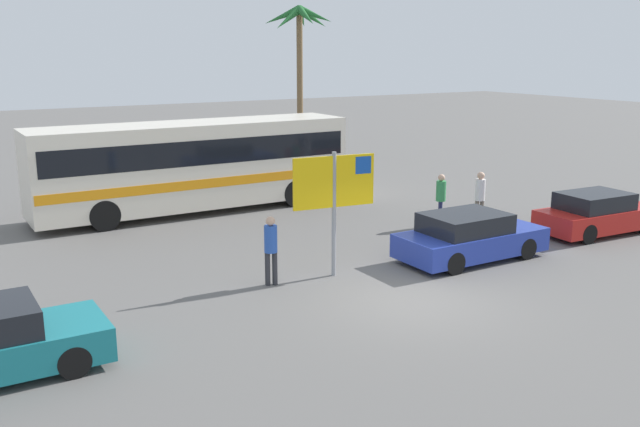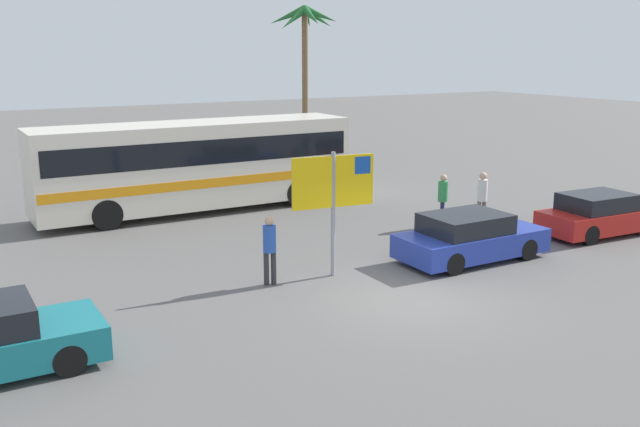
# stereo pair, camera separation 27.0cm
# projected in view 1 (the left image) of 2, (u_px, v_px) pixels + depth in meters

# --- Properties ---
(ground) EXTENTS (120.00, 120.00, 0.00)m
(ground) POSITION_uv_depth(u_px,v_px,m) (413.00, 300.00, 16.18)
(ground) COLOR #605E5B
(bus_front_coach) EXTENTS (11.20, 2.49, 3.17)m
(bus_front_coach) POSITION_uv_depth(u_px,v_px,m) (193.00, 162.00, 24.60)
(bus_front_coach) COLOR silver
(bus_front_coach) RESTS_ON ground
(ferry_sign) EXTENTS (2.19, 0.33, 3.20)m
(ferry_sign) POSITION_uv_depth(u_px,v_px,m) (336.00, 186.00, 17.43)
(ferry_sign) COLOR gray
(ferry_sign) RESTS_ON ground
(car_blue) EXTENTS (4.23, 1.80, 1.32)m
(car_blue) POSITION_uv_depth(u_px,v_px,m) (469.00, 237.00, 19.17)
(car_blue) COLOR #23389E
(car_blue) RESTS_ON ground
(car_red) EXTENTS (4.16, 1.88, 1.32)m
(car_red) POSITION_uv_depth(u_px,v_px,m) (597.00, 214.00, 21.88)
(car_red) COLOR red
(car_red) RESTS_ON ground
(pedestrian_by_bus) EXTENTS (0.32, 0.32, 1.72)m
(pedestrian_by_bus) POSITION_uv_depth(u_px,v_px,m) (441.00, 195.00, 22.76)
(pedestrian_by_bus) COLOR #1E2347
(pedestrian_by_bus) RESTS_ON ground
(pedestrian_crossing_lot) EXTENTS (0.32, 0.32, 1.73)m
(pedestrian_crossing_lot) POSITION_uv_depth(u_px,v_px,m) (271.00, 245.00, 16.99)
(pedestrian_crossing_lot) COLOR #2D2D33
(pedestrian_crossing_lot) RESTS_ON ground
(pedestrian_near_sign) EXTENTS (0.32, 0.32, 1.82)m
(pedestrian_near_sign) POSITION_uv_depth(u_px,v_px,m) (480.00, 194.00, 22.61)
(pedestrian_near_sign) COLOR #706656
(pedestrian_near_sign) RESTS_ON ground
(palm_tree_seaside) EXTENTS (3.62, 3.79, 7.88)m
(palm_tree_seaside) POSITION_uv_depth(u_px,v_px,m) (299.00, 33.00, 36.44)
(palm_tree_seaside) COLOR brown
(palm_tree_seaside) RESTS_ON ground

